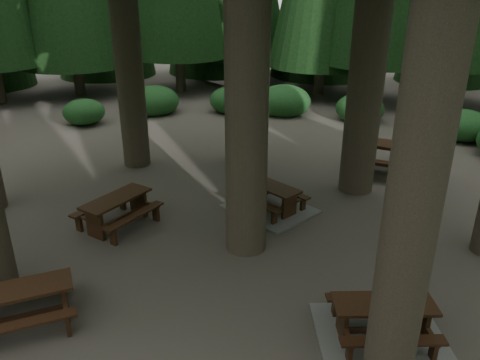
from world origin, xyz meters
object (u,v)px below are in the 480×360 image
at_px(picnic_table_c, 270,202).
at_px(picnic_table_e, 21,301).
at_px(picnic_table_b, 117,207).
at_px(picnic_table_d, 393,154).
at_px(picnic_table_a, 381,326).

relative_size(picnic_table_c, picnic_table_e, 1.19).
xyz_separation_m(picnic_table_b, picnic_table_d, (5.44, 5.88, 0.11)).
distance_m(picnic_table_b, picnic_table_e, 3.48).
distance_m(picnic_table_a, picnic_table_b, 6.26).
height_order(picnic_table_c, picnic_table_d, picnic_table_d).
xyz_separation_m(picnic_table_a, picnic_table_e, (-5.44, -1.95, 0.25)).
bearing_deg(picnic_table_a, picnic_table_b, 142.29).
height_order(picnic_table_b, picnic_table_c, picnic_table_b).
relative_size(picnic_table_d, picnic_table_e, 1.05).
distance_m(picnic_table_d, picnic_table_e, 10.46).
relative_size(picnic_table_a, picnic_table_b, 1.33).
bearing_deg(picnic_table_c, picnic_table_a, -25.23).
bearing_deg(picnic_table_c, picnic_table_e, -88.67).
bearing_deg(picnic_table_a, picnic_table_d, 70.82).
height_order(picnic_table_d, picnic_table_e, picnic_table_d).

